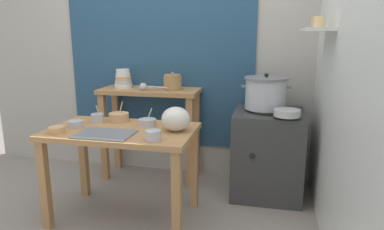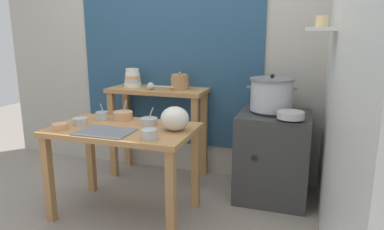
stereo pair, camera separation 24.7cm
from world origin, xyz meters
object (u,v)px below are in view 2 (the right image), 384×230
object	(u,v)px
serving_tray	(105,132)
prep_bowl_2	(149,134)
stove_block	(273,155)
steamer_pot	(271,94)
prep_bowl_3	(149,121)
plastic_bag	(175,119)
prep_bowl_1	(60,126)
prep_bowl_4	(80,121)
ladle	(152,86)
bowl_stack_enamel	(133,79)
clay_pot	(180,82)
wide_pan	(291,115)
prep_bowl_0	(123,115)
prep_bowl_5	(102,116)
back_shelf_table	(158,111)
prep_table	(123,141)

from	to	relation	value
serving_tray	prep_bowl_2	size ratio (longest dim) A/B	3.73
stove_block	steamer_pot	world-z (taller)	steamer_pot
prep_bowl_3	plastic_bag	bearing A→B (deg)	-19.75
prep_bowl_1	prep_bowl_3	size ratio (longest dim) A/B	0.84
prep_bowl_3	prep_bowl_4	distance (m)	0.54
ladle	serving_tray	distance (m)	0.90
bowl_stack_enamel	prep_bowl_1	xyz separation A→B (m)	(-0.08, -1.03, -0.24)
prep_bowl_1	ladle	bearing A→B (deg)	69.47
clay_pot	plastic_bag	xyz separation A→B (m)	(0.24, -0.76, -0.16)
ladle	bowl_stack_enamel	bearing A→B (deg)	155.97
wide_pan	prep_bowl_2	size ratio (longest dim) A/B	1.96
steamer_pot	bowl_stack_enamel	bearing A→B (deg)	174.49
prep_bowl_0	prep_bowl_5	size ratio (longest dim) A/B	1.13
back_shelf_table	bowl_stack_enamel	world-z (taller)	bowl_stack_enamel
prep_table	steamer_pot	world-z (taller)	steamer_pot
prep_bowl_0	bowl_stack_enamel	bearing A→B (deg)	109.30
ladle	plastic_bag	xyz separation A→B (m)	(0.49, -0.67, -0.12)
steamer_pot	bowl_stack_enamel	xyz separation A→B (m)	(-1.37, 0.13, 0.06)
back_shelf_table	prep_bowl_5	bearing A→B (deg)	-108.95
stove_block	prep_table	bearing A→B (deg)	-148.21
steamer_pot	bowl_stack_enamel	world-z (taller)	steamer_pot
clay_pot	plastic_bag	size ratio (longest dim) A/B	0.80
clay_pot	prep_bowl_2	bearing A→B (deg)	-81.82
stove_block	prep_bowl_2	xyz separation A→B (m)	(-0.76, -0.89, 0.37)
wide_pan	prep_bowl_4	world-z (taller)	wide_pan
stove_block	prep_bowl_4	bearing A→B (deg)	-154.27
prep_table	ladle	xyz separation A→B (m)	(-0.07, 0.71, 0.33)
prep_table	prep_bowl_2	size ratio (longest dim) A/B	10.25
bowl_stack_enamel	prep_bowl_2	bearing A→B (deg)	-57.90
back_shelf_table	prep_bowl_1	xyz separation A→B (m)	(-0.36, -1.00, 0.07)
prep_bowl_4	prep_bowl_5	bearing A→B (deg)	64.22
clay_pot	prep_bowl_1	xyz separation A→B (m)	(-0.59, -1.00, -0.23)
back_shelf_table	wide_pan	size ratio (longest dim) A/B	4.55
stove_block	serving_tray	size ratio (longest dim) A/B	1.95
back_shelf_table	prep_table	bearing A→B (deg)	-86.21
prep_bowl_1	prep_bowl_5	size ratio (longest dim) A/B	0.81
steamer_pot	prep_bowl_5	xyz separation A→B (m)	(-1.32, -0.54, -0.16)
stove_block	prep_bowl_2	world-z (taller)	prep_bowl_2
prep_table	wide_pan	xyz separation A→B (m)	(1.22, 0.44, 0.20)
steamer_pot	plastic_bag	bearing A→B (deg)	-133.96
ladle	serving_tray	size ratio (longest dim) A/B	0.69
ladle	serving_tray	bearing A→B (deg)	-88.70
prep_bowl_1	stove_block	bearing A→B (deg)	30.25
stove_block	prep_bowl_1	distance (m)	1.77
clay_pot	prep_bowl_1	bearing A→B (deg)	-120.53
bowl_stack_enamel	plastic_bag	distance (m)	1.10
steamer_pot	prep_bowl_5	size ratio (longest dim) A/B	2.91
stove_block	plastic_bag	world-z (taller)	plastic_bag
serving_tray	prep_bowl_5	world-z (taller)	prep_bowl_5
steamer_pot	prep_bowl_3	xyz separation A→B (m)	(-0.88, -0.56, -0.17)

